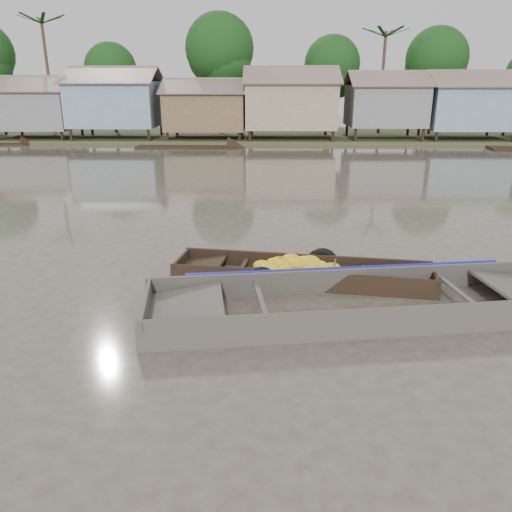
{
  "coord_description": "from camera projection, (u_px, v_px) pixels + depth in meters",
  "views": [
    {
      "loc": [
        0.77,
        -9.12,
        4.32
      ],
      "look_at": [
        0.56,
        0.89,
        0.8
      ],
      "focal_mm": 35.0,
      "sensor_mm": 36.0,
      "label": 1
    }
  ],
  "objects": [
    {
      "name": "viewer_boat",
      "position": [
        361.0,
        308.0,
        9.85
      ],
      "size": [
        8.69,
        3.37,
        0.68
      ],
      "rotation": [
        0.0,
        0.0,
        0.14
      ],
      "color": "#48423D",
      "rests_on": "ground"
    },
    {
      "name": "banana_boat",
      "position": [
        298.0,
        273.0,
        11.42
      ],
      "size": [
        6.01,
        2.26,
        0.83
      ],
      "rotation": [
        0.0,
        0.0,
        -0.15
      ],
      "color": "black",
      "rests_on": "ground"
    },
    {
      "name": "distant_boats",
      "position": [
        405.0,
        153.0,
        31.93
      ],
      "size": [
        47.63,
        16.23,
        0.35
      ],
      "color": "black",
      "rests_on": "ground"
    },
    {
      "name": "riverbank",
      "position": [
        296.0,
        98.0,
        39.03
      ],
      "size": [
        120.0,
        12.47,
        10.22
      ],
      "color": "#384723",
      "rests_on": "ground"
    },
    {
      "name": "ground",
      "position": [
        227.0,
        308.0,
        10.05
      ],
      "size": [
        120.0,
        120.0,
        0.0
      ],
      "primitive_type": "plane",
      "color": "#454035",
      "rests_on": "ground"
    }
  ]
}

